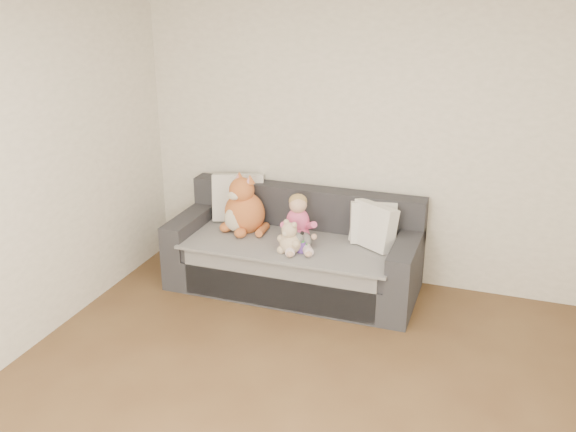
% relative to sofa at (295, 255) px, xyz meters
% --- Properties ---
extents(room_shell, '(5.00, 5.00, 5.00)m').
position_rel_sofa_xyz_m(room_shell, '(0.68, -1.64, 0.99)').
color(room_shell, brown).
rests_on(room_shell, ground).
extents(sofa, '(2.20, 0.94, 0.85)m').
position_rel_sofa_xyz_m(sofa, '(0.00, 0.00, 0.00)').
color(sofa, '#242429').
rests_on(sofa, ground).
extents(cushion_left, '(0.53, 0.36, 0.46)m').
position_rel_sofa_xyz_m(cushion_left, '(-0.66, 0.26, 0.38)').
color(cushion_left, silver).
rests_on(cushion_left, sofa).
extents(cushion_right_back, '(0.43, 0.29, 0.37)m').
position_rel_sofa_xyz_m(cushion_right_back, '(0.67, 0.15, 0.34)').
color(cushion_right_back, silver).
rests_on(cushion_right_back, sofa).
extents(cushion_right_front, '(0.45, 0.38, 0.39)m').
position_rel_sofa_xyz_m(cushion_right_front, '(0.69, 0.05, 0.35)').
color(cushion_right_front, silver).
rests_on(cushion_right_front, sofa).
extents(toddler, '(0.33, 0.46, 0.45)m').
position_rel_sofa_xyz_m(toddler, '(0.07, -0.12, 0.35)').
color(toddler, '#EE5490').
rests_on(toddler, sofa).
extents(plush_cat, '(0.44, 0.40, 0.57)m').
position_rel_sofa_xyz_m(plush_cat, '(-0.50, 0.00, 0.37)').
color(plush_cat, '#C1662B').
rests_on(plush_cat, sofa).
extents(teddy_bear, '(0.22, 0.19, 0.30)m').
position_rel_sofa_xyz_m(teddy_bear, '(0.06, -0.33, 0.28)').
color(teddy_bear, tan).
rests_on(teddy_bear, sofa).
extents(plush_cow, '(0.16, 0.24, 0.19)m').
position_rel_sofa_xyz_m(plush_cow, '(0.13, -0.21, 0.24)').
color(plush_cow, white).
rests_on(plush_cow, sofa).
extents(sippy_cup, '(0.12, 0.08, 0.13)m').
position_rel_sofa_xyz_m(sippy_cup, '(0.15, -0.28, 0.23)').
color(sippy_cup, '#663EAA').
rests_on(sippy_cup, sofa).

